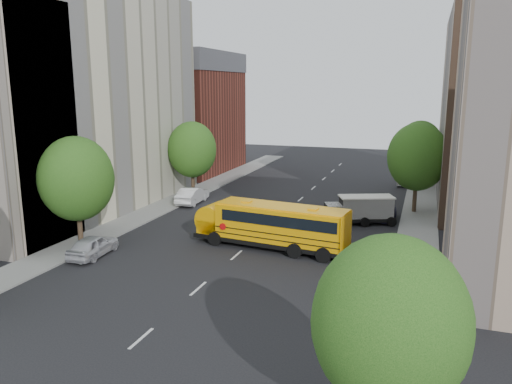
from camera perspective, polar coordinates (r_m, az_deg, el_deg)
The scene contains 18 objects.
ground at distance 35.78m, azimuth -1.09°, elevation -6.24°, with size 120.00×120.00×0.00m, color black.
sidewalk_left at distance 44.97m, azimuth -12.78°, elevation -2.63°, with size 3.00×80.00×0.12m, color slate.
sidewalk_right at distance 38.57m, azimuth 17.93°, elevation -5.38°, with size 3.00×80.00×0.12m, color slate.
lane_markings at distance 44.92m, azimuth 3.27°, elevation -2.43°, with size 0.15×64.00×0.01m, color silver.
building_left_cream at distance 48.14m, azimuth -19.42°, elevation 9.92°, with size 10.00×26.00×20.00m, color beige.
building_left_redbrick at distance 67.01m, azimuth -7.48°, elevation 7.91°, with size 10.00×15.00×13.00m, color maroon.
building_right_far at distance 52.35m, azimuth 26.16°, elevation 8.40°, with size 10.00×22.00×18.00m, color #B6A18D.
street_tree_1 at distance 36.48m, azimuth -19.84°, elevation 1.43°, with size 5.12×5.12×7.90m.
street_tree_2 at distance 51.59m, azimuth -7.32°, elevation 4.83°, with size 4.99×4.99×7.71m.
street_tree_3 at distance 15.49m, azimuth 15.06°, elevation -14.32°, with size 4.61×4.61×7.11m.
street_tree_4 at distance 46.33m, azimuth 17.97°, elevation 3.84°, with size 5.25×5.25×8.10m.
street_tree_5 at distance 58.28m, azimuth 18.22°, elevation 5.02°, with size 4.86×4.86×7.51m.
school_bus at distance 34.95m, azimuth 1.69°, elevation -3.60°, with size 11.66×3.97×3.23m.
safari_truck at distance 42.11m, azimuth 11.87°, elevation -1.93°, with size 5.77×3.77×2.34m.
parked_car_0 at distance 35.31m, azimuth -18.12°, elevation -5.84°, with size 1.74×4.33×1.48m, color #B3B4BB.
parked_car_1 at distance 48.85m, azimuth -7.30°, elevation -0.37°, with size 1.70×4.86×1.60m, color silver.
parked_car_4 at distance 43.94m, azimuth 14.64°, elevation -2.24°, with size 1.60×3.99×1.36m, color #37355D.
parked_car_5 at distance 59.95m, azimuth 16.65°, elevation 1.38°, with size 1.36×3.91×1.29m, color #9E9E99.
Camera 1 is at (11.64, -31.91, 11.22)m, focal length 35.00 mm.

